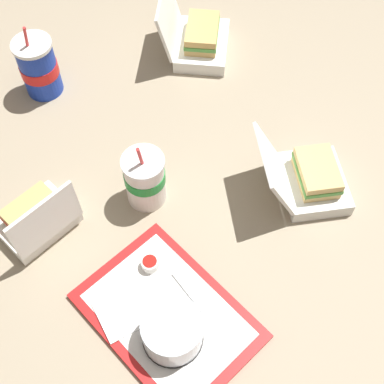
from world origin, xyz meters
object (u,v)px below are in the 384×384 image
Objects in this scene: food_tray at (168,316)px; clamshell_sandwich_back at (310,178)px; ketchup_cup at (150,263)px; clamshell_sandwich_corner at (37,218)px; soda_cup_corner at (145,179)px; clamshell_sandwich_left at (198,39)px; soda_cup_back at (39,67)px; cake_container at (172,332)px; plastic_fork at (188,291)px.

food_tray is 0.47m from clamshell_sandwich_back.
clamshell_sandwich_back reaches higher than ketchup_cup.
food_tray is 2.10× the size of clamshell_sandwich_corner.
clamshell_sandwich_corner is 0.26m from soda_cup_corner.
soda_cup_back reaches higher than clamshell_sandwich_left.
clamshell_sandwich_left is 0.53m from soda_cup_corner.
cake_container is 1.16× the size of plastic_fork.
soda_cup_corner reaches higher than clamshell_sandwich_back.
cake_container reaches higher than food_tray.
ketchup_cup is 0.36× the size of plastic_fork.
ketchup_cup is at bearing -89.89° from clamshell_sandwich_back.
clamshell_sandwich_left reaches higher than clamshell_sandwich_corner.
ketchup_cup is at bearing 170.77° from food_tray.
clamshell_sandwich_back is at bearing -0.85° from clamshell_sandwich_left.
clamshell_sandwich_left reaches higher than food_tray.
soda_cup_corner is at bearing -116.15° from clamshell_sandwich_back.
plastic_fork is 0.48× the size of soda_cup_back.
ketchup_cup is 0.28m from clamshell_sandwich_corner.
soda_cup_back is at bearing 176.59° from plastic_fork.
soda_cup_corner is at bearing 79.93° from clamshell_sandwich_corner.
clamshell_sandwich_corner reaches higher than cake_container.
food_tray is 0.76m from soda_cup_back.
cake_container is 0.64× the size of clamshell_sandwich_corner.
ketchup_cup is at bearing -162.44° from plastic_fork.
cake_container is (0.05, -0.01, 0.05)m from food_tray.
food_tray is 2.01× the size of soda_cup_corner.
soda_cup_corner is at bearing 155.42° from ketchup_cup.
ketchup_cup is 0.64m from soda_cup_back.
clamshell_sandwich_back is 1.35× the size of clamshell_sandwich_corner.
plastic_fork is at bearing -31.47° from clamshell_sandwich_left.
ketchup_cup is 0.20× the size of clamshell_sandwich_corner.
soda_cup_back is at bearing -99.73° from clamshell_sandwich_left.
food_tray is 10.55× the size of ketchup_cup.
soda_cup_back is (-0.63, -0.01, 0.06)m from ketchup_cup.
cake_container is 0.56× the size of soda_cup_back.
soda_cup_back reaches higher than clamshell_sandwich_back.
cake_container is 0.41m from clamshell_sandwich_corner.
clamshell_sandwich_corner is (-0.22, -0.61, -0.00)m from clamshell_sandwich_back.
food_tray is at bearing -77.01° from plastic_fork.
cake_container is 0.50m from clamshell_sandwich_back.
plastic_fork is 0.39m from clamshell_sandwich_corner.
clamshell_sandwich_corner is at bearing -159.57° from cake_container.
clamshell_sandwich_left is at bearing 141.10° from plastic_fork.
plastic_fork is 0.40× the size of clamshell_sandwich_back.
clamshell_sandwich_back is 1.20× the size of soda_cup_back.
soda_cup_corner reaches higher than clamshell_sandwich_corner.
food_tray is at bearing -9.23° from ketchup_cup.
clamshell_sandwich_left is at bearing 118.32° from clamshell_sandwich_corner.
clamshell_sandwich_back reaches higher than food_tray.
clamshell_sandwich_left is at bearing 179.15° from clamshell_sandwich_back.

